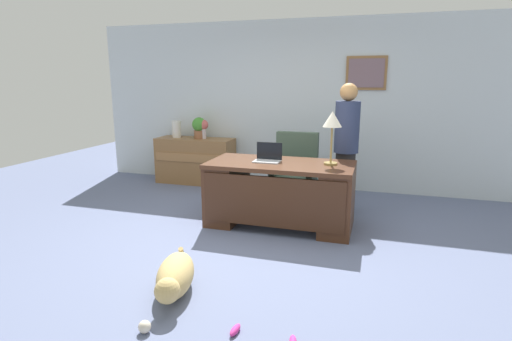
{
  "coord_description": "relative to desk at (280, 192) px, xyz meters",
  "views": [
    {
      "loc": [
        1.33,
        -3.97,
        1.76
      ],
      "look_at": [
        0.02,
        0.3,
        0.75
      ],
      "focal_mm": 28.17,
      "sensor_mm": 36.0,
      "label": 1
    }
  ],
  "objects": [
    {
      "name": "potted_plant",
      "position": [
        -1.81,
        1.64,
        0.55
      ],
      "size": [
        0.24,
        0.24,
        0.36
      ],
      "color": "brown",
      "rests_on": "credenza"
    },
    {
      "name": "dog_toy_ball",
      "position": [
        -0.4,
        -2.39,
        -0.38
      ],
      "size": [
        0.09,
        0.09,
        0.09
      ],
      "primitive_type": "sphere",
      "color": "beige",
      "rests_on": "ground_plane"
    },
    {
      "name": "vase_with_flowers",
      "position": [
        -1.74,
        1.64,
        0.56
      ],
      "size": [
        0.17,
        0.17,
        0.32
      ],
      "color": "beige",
      "rests_on": "credenza"
    },
    {
      "name": "ground_plane",
      "position": [
        -0.23,
        -0.61,
        -0.43
      ],
      "size": [
        12.0,
        12.0,
        0.0
      ],
      "primitive_type": "plane",
      "color": "slate"
    },
    {
      "name": "desk",
      "position": [
        0.0,
        0.0,
        0.0
      ],
      "size": [
        1.75,
        0.85,
        0.79
      ],
      "color": "#4C2B19",
      "rests_on": "ground_plane"
    },
    {
      "name": "person_standing",
      "position": [
        0.71,
        0.76,
        0.47
      ],
      "size": [
        0.32,
        0.32,
        1.72
      ],
      "color": "#262323",
      "rests_on": "ground_plane"
    },
    {
      "name": "dog_toy_bone",
      "position": [
        0.22,
        -2.21,
        -0.4
      ],
      "size": [
        0.06,
        0.15,
        0.05
      ],
      "primitive_type": "ellipsoid",
      "rotation": [
        0.0,
        0.0,
        1.48
      ],
      "color": "#D8338C",
      "rests_on": "ground_plane"
    },
    {
      "name": "armchair",
      "position": [
        0.0,
        0.88,
        0.04
      ],
      "size": [
        0.6,
        0.59,
        1.03
      ],
      "color": "#475B4C",
      "rests_on": "ground_plane"
    },
    {
      "name": "laptop",
      "position": [
        -0.17,
        0.06,
        0.42
      ],
      "size": [
        0.32,
        0.22,
        0.22
      ],
      "color": "#B2B5BA",
      "rests_on": "desk"
    },
    {
      "name": "desk_lamp",
      "position": [
        0.59,
        0.09,
        0.85
      ],
      "size": [
        0.22,
        0.22,
        0.62
      ],
      "color": "#9E8447",
      "rests_on": "desk"
    },
    {
      "name": "vase_empty",
      "position": [
        -2.24,
        1.64,
        0.5
      ],
      "size": [
        0.15,
        0.15,
        0.29
      ],
      "primitive_type": "cylinder",
      "color": "silver",
      "rests_on": "credenza"
    },
    {
      "name": "back_wall",
      "position": [
        -0.22,
        1.99,
        0.93
      ],
      "size": [
        7.0,
        0.16,
        2.7
      ],
      "color": "silver",
      "rests_on": "ground_plane"
    },
    {
      "name": "dog_lying",
      "position": [
        -0.45,
        -1.84,
        -0.27
      ],
      "size": [
        0.49,
        0.81,
        0.3
      ],
      "color": "tan",
      "rests_on": "ground_plane"
    },
    {
      "name": "credenza",
      "position": [
        -1.9,
        1.64,
        -0.04
      ],
      "size": [
        1.33,
        0.5,
        0.78
      ],
      "color": "olive",
      "rests_on": "ground_plane"
    }
  ]
}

